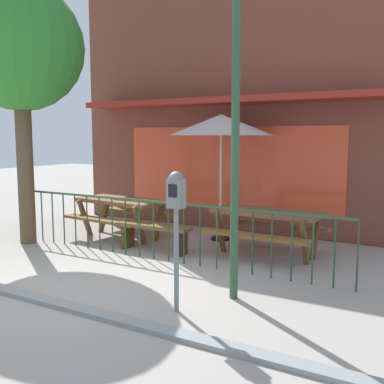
# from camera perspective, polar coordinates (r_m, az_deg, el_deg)

# --- Properties ---
(ground) EXTENTS (40.00, 40.00, 0.00)m
(ground) POSITION_cam_1_polar(r_m,az_deg,el_deg) (6.26, -14.57, -11.89)
(ground) COLOR #9F9890
(pub_storefront) EXTENTS (7.59, 1.33, 5.91)m
(pub_storefront) POSITION_cam_1_polar(r_m,az_deg,el_deg) (9.94, 5.14, 12.35)
(pub_storefront) COLOR #4C2620
(pub_storefront) RESTS_ON ground
(patio_fence_front) EXTENTS (6.40, 0.04, 0.97)m
(patio_fence_front) POSITION_cam_1_polar(r_m,az_deg,el_deg) (7.44, -4.84, -3.38)
(patio_fence_front) COLOR #2C4F30
(patio_fence_front) RESTS_ON ground
(picnic_table_left) EXTENTS (1.91, 1.51, 0.79)m
(picnic_table_left) POSITION_cam_1_polar(r_m,az_deg,el_deg) (9.06, -8.89, -1.90)
(picnic_table_left) COLOR brown
(picnic_table_left) RESTS_ON ground
(picnic_table_right) EXTENTS (1.85, 1.43, 0.79)m
(picnic_table_right) POSITION_cam_1_polar(r_m,az_deg,el_deg) (7.72, 9.39, -3.47)
(picnic_table_right) COLOR brown
(picnic_table_right) RESTS_ON ground
(patio_umbrella) EXTENTS (1.97, 1.97, 2.41)m
(patio_umbrella) POSITION_cam_1_polar(r_m,az_deg,el_deg) (8.69, 3.66, 8.31)
(patio_umbrella) COLOR black
(patio_umbrella) RESTS_ON ground
(patio_bench) EXTENTS (1.41, 0.34, 0.48)m
(patio_bench) POSITION_cam_1_polar(r_m,az_deg,el_deg) (7.96, -4.82, -4.98)
(patio_bench) COLOR brown
(patio_bench) RESTS_ON ground
(parking_meter_near) EXTENTS (0.18, 0.17, 1.62)m
(parking_meter_near) POSITION_cam_1_polar(r_m,az_deg,el_deg) (5.09, -1.99, -1.54)
(parking_meter_near) COLOR slate
(parking_meter_near) RESTS_ON ground
(street_tree) EXTENTS (2.29, 2.29, 4.74)m
(street_tree) POSITION_cam_1_polar(r_m,az_deg,el_deg) (9.11, -20.72, 16.35)
(street_tree) COLOR brown
(street_tree) RESTS_ON ground
(street_lamp) EXTENTS (0.28, 0.28, 4.20)m
(street_lamp) POSITION_cam_1_polar(r_m,az_deg,el_deg) (5.54, 5.53, 14.39)
(street_lamp) COLOR #2B4D32
(street_lamp) RESTS_ON ground
(curb_edge) EXTENTS (10.62, 0.20, 0.11)m
(curb_edge) POSITION_cam_1_polar(r_m,az_deg,el_deg) (5.95, -17.93, -13.02)
(curb_edge) COLOR gray
(curb_edge) RESTS_ON ground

